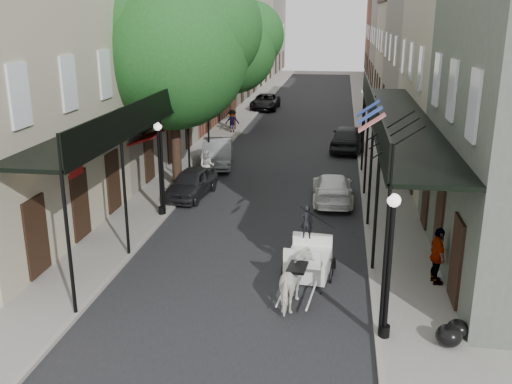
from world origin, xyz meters
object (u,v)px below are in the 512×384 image
(car_left_mid, at_px, (217,153))
(car_right_near, at_px, (332,188))
(tree_far, at_px, (238,45))
(lamppost_right_far, at_px, (363,120))
(car_right_far, at_px, (348,138))
(horse, at_px, (296,281))
(tree_near, at_px, (182,45))
(pedestrian_walking, at_px, (207,166))
(carriage, at_px, (310,243))
(pedestrian_sidewalk_right, at_px, (438,256))
(lamppost_left, at_px, (160,167))
(lamppost_right_near, at_px, (389,265))
(car_left_far, at_px, (265,102))
(pedestrian_sidewalk_left, at_px, (232,121))
(car_left_near, at_px, (191,183))

(car_left_mid, xyz_separation_m, car_right_near, (6.20, -5.26, -0.11))
(tree_far, xyz_separation_m, lamppost_right_far, (8.35, -6.18, -3.79))
(tree_far, xyz_separation_m, car_right_far, (7.54, -5.18, -5.06))
(tree_far, relative_size, horse, 4.88)
(tree_near, bearing_deg, pedestrian_walking, 59.16)
(lamppost_right_far, relative_size, car_right_far, 0.82)
(carriage, xyz_separation_m, pedestrian_sidewalk_right, (3.75, -0.54, 0.02))
(lamppost_left, distance_m, pedestrian_walking, 5.53)
(lamppost_right_far, bearing_deg, lamppost_right_near, -90.00)
(carriage, relative_size, pedestrian_walking, 1.65)
(car_right_far, bearing_deg, carriage, 91.04)
(car_left_mid, height_order, car_left_far, car_left_mid)
(tree_far, distance_m, lamppost_left, 18.57)
(pedestrian_sidewalk_right, bearing_deg, pedestrian_walking, 33.87)
(carriage, height_order, car_right_near, carriage)
(car_left_far, bearing_deg, car_right_far, -64.01)
(car_right_near, xyz_separation_m, car_right_far, (0.70, 10.00, 0.17))
(lamppost_right_near, xyz_separation_m, pedestrian_walking, (-7.60, 13.35, -1.29))
(tree_far, distance_m, pedestrian_sidewalk_left, 5.12)
(tree_far, relative_size, pedestrian_sidewalk_left, 5.68)
(car_left_far, bearing_deg, horse, -80.14)
(car_left_mid, distance_m, car_right_near, 8.13)
(horse, height_order, car_left_near, horse)
(lamppost_right_far, height_order, car_left_mid, lamppost_right_far)
(lamppost_left, distance_m, car_right_far, 15.01)
(car_right_far, bearing_deg, lamppost_left, 65.54)
(tree_far, distance_m, lamppost_right_far, 11.05)
(tree_near, xyz_separation_m, lamppost_right_far, (8.30, 7.82, -4.44))
(pedestrian_sidewalk_right, bearing_deg, car_right_far, -0.68)
(lamppost_left, height_order, horse, lamppost_left)
(tree_far, relative_size, car_left_far, 1.84)
(lamppost_right_near, distance_m, car_left_near, 13.30)
(lamppost_left, relative_size, pedestrian_walking, 2.45)
(tree_near, bearing_deg, lamppost_left, -88.66)
(pedestrian_walking, bearing_deg, carriage, -63.77)
(car_right_near, height_order, car_right_far, car_right_far)
(lamppost_right_far, relative_size, car_left_mid, 0.86)
(horse, distance_m, car_left_far, 34.70)
(lamppost_right_far, height_order, pedestrian_sidewalk_right, lamppost_right_far)
(tree_near, xyz_separation_m, lamppost_left, (0.10, -4.18, -4.44))
(tree_near, bearing_deg, car_left_near, -67.24)
(tree_near, xyz_separation_m, horse, (6.00, -10.73, -5.74))
(car_right_near, bearing_deg, car_left_mid, -42.61)
(horse, height_order, pedestrian_walking, pedestrian_walking)
(horse, height_order, car_left_far, horse)
(tree_near, bearing_deg, car_right_far, 49.66)
(tree_near, xyz_separation_m, car_right_near, (6.80, -1.18, -5.89))
(car_left_near, bearing_deg, car_left_far, 96.58)
(car_left_mid, relative_size, car_right_near, 1.04)
(pedestrian_sidewalk_right, distance_m, car_left_near, 12.05)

